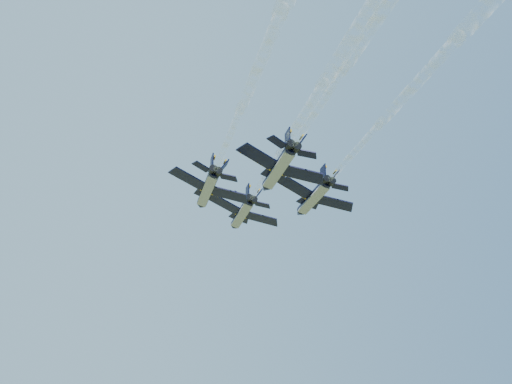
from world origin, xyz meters
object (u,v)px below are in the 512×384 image
object	(u,v)px
jet_lead	(242,213)
jet_left	(208,189)
jet_right	(313,197)
jet_slot	(279,168)

from	to	relation	value
jet_lead	jet_left	world-z (taller)	same
jet_lead	jet_left	distance (m)	15.01
jet_left	jet_right	world-z (taller)	same
jet_lead	jet_right	world-z (taller)	same
jet_right	jet_left	bearing A→B (deg)	-179.31
jet_left	jet_slot	xyz separation A→B (m)	(8.04, -12.81, 0.00)
jet_left	jet_lead	bearing A→B (deg)	55.25
jet_slot	jet_right	bearing A→B (deg)	51.21
jet_left	jet_right	size ratio (longest dim) A/B	1.00
jet_right	jet_slot	distance (m)	15.48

